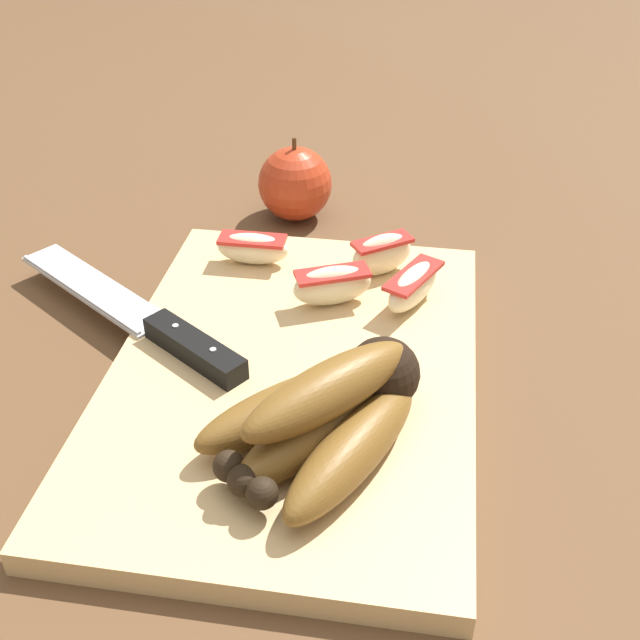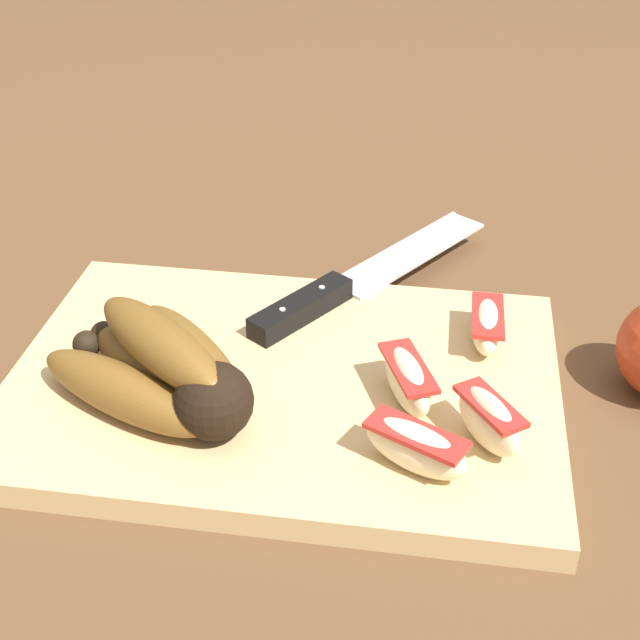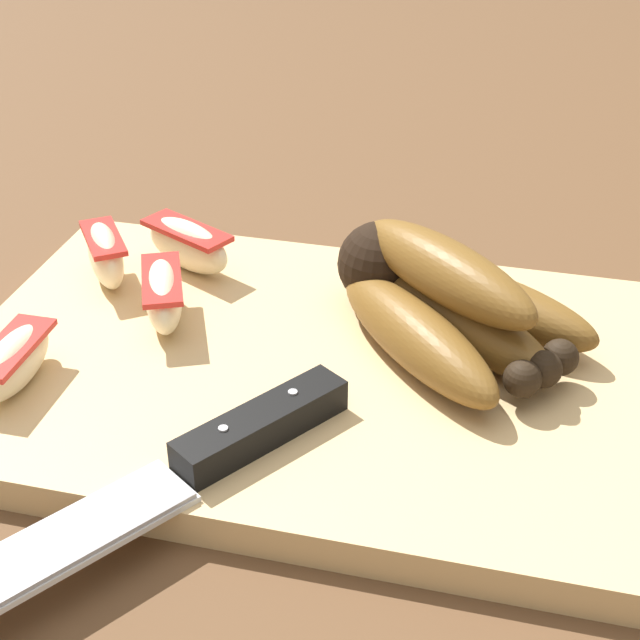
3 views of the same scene
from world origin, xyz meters
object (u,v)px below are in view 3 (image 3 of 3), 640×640
object	(u,v)px
chefs_knife	(182,471)
apple_wedge_near	(14,361)
apple_wedge_far	(105,254)
banana_bunch	(441,302)
apple_wedge_extra	(162,297)
apple_wedge_middle	(188,244)

from	to	relation	value
chefs_knife	apple_wedge_near	xyz separation A→B (m)	(-0.12, 0.05, 0.01)
apple_wedge_near	apple_wedge_far	world-z (taller)	apple_wedge_far
apple_wedge_far	apple_wedge_near	bearing A→B (deg)	-90.01
apple_wedge_near	chefs_knife	bearing A→B (deg)	-24.35
banana_bunch	chefs_knife	xyz separation A→B (m)	(-0.10, -0.16, -0.02)
chefs_knife	apple_wedge_extra	bearing A→B (deg)	115.39
apple_wedge_near	apple_wedge_extra	xyz separation A→B (m)	(0.05, 0.08, 0.00)
banana_bunch	apple_wedge_extra	distance (m)	0.17
apple_wedge_near	banana_bunch	bearing A→B (deg)	25.25
banana_bunch	chefs_knife	bearing A→B (deg)	-123.22
apple_wedge_far	apple_wedge_extra	distance (m)	0.07
banana_bunch	apple_wedge_far	size ratio (longest dim) A/B	2.87
apple_wedge_near	apple_wedge_middle	distance (m)	0.16
banana_bunch	apple_wedge_near	xyz separation A→B (m)	(-0.22, -0.10, -0.01)
banana_bunch	apple_wedge_extra	xyz separation A→B (m)	(-0.17, -0.03, -0.01)
chefs_knife	apple_wedge_middle	bearing A→B (deg)	109.72
apple_wedge_extra	banana_bunch	bearing A→B (deg)	8.59
banana_bunch	apple_wedge_near	distance (m)	0.24
apple_wedge_near	apple_wedge_middle	world-z (taller)	apple_wedge_middle
chefs_knife	apple_wedge_far	bearing A→B (deg)	124.41
banana_bunch	apple_wedge_near	size ratio (longest dim) A/B	2.59
apple_wedge_near	apple_wedge_far	size ratio (longest dim) A/B	1.11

